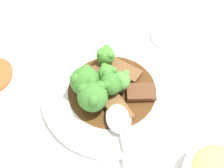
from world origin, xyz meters
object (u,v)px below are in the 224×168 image
(broccoli_floret_1, at_px, (107,73))
(broccoli_floret_5, at_px, (121,79))
(serving_spoon, at_px, (120,127))
(beef_strip_0, at_px, (115,106))
(sauce_dish, at_px, (168,35))
(beef_strip_3, at_px, (123,70))
(broccoli_floret_0, at_px, (85,81))
(broccoli_floret_2, at_px, (93,96))
(beef_strip_1, at_px, (94,74))
(beef_strip_2, at_px, (141,93))
(broccoli_floret_4, at_px, (110,83))
(main_plate, at_px, (112,92))
(broccoli_floret_3, at_px, (106,55))

(broccoli_floret_1, xyz_separation_m, broccoli_floret_5, (-0.01, -0.03, 0.00))
(serving_spoon, bearing_deg, beef_strip_0, 21.55)
(serving_spoon, xyz_separation_m, sauce_dish, (0.25, -0.06, -0.02))
(beef_strip_3, bearing_deg, broccoli_floret_0, 134.80)
(serving_spoon, bearing_deg, sauce_dish, -14.12)
(broccoli_floret_1, bearing_deg, broccoli_floret_0, 127.87)
(beef_strip_0, height_order, broccoli_floret_2, broccoli_floret_2)
(beef_strip_1, relative_size, sauce_dish, 0.95)
(beef_strip_3, bearing_deg, beef_strip_1, 113.71)
(broccoli_floret_5, bearing_deg, broccoli_floret_1, 69.94)
(beef_strip_3, height_order, sauce_dish, beef_strip_3)
(beef_strip_2, relative_size, beef_strip_3, 0.78)
(beef_strip_1, relative_size, broccoli_floret_4, 1.41)
(beef_strip_0, bearing_deg, main_plate, 18.87)
(broccoli_floret_0, bearing_deg, broccoli_floret_3, -18.88)
(broccoli_floret_0, distance_m, serving_spoon, 0.10)
(beef_strip_0, distance_m, broccoli_floret_5, 0.05)
(beef_strip_2, bearing_deg, broccoli_floret_4, 99.56)
(broccoli_floret_3, bearing_deg, broccoli_floret_4, -162.30)
(main_plate, relative_size, broccoli_floret_4, 5.24)
(broccoli_floret_0, bearing_deg, main_plate, -73.83)
(broccoli_floret_3, height_order, broccoli_floret_5, broccoli_floret_5)
(broccoli_floret_3, bearing_deg, broccoli_floret_5, -143.02)
(main_plate, distance_m, broccoli_floret_5, 0.04)
(beef_strip_1, relative_size, beef_strip_3, 0.94)
(broccoli_floret_3, bearing_deg, serving_spoon, -158.80)
(broccoli_floret_4, relative_size, sauce_dish, 0.67)
(broccoli_floret_3, distance_m, broccoli_floret_4, 0.07)
(broccoli_floret_0, bearing_deg, beef_strip_0, -113.01)
(beef_strip_1, bearing_deg, main_plate, -119.27)
(beef_strip_3, distance_m, broccoli_floret_0, 0.09)
(beef_strip_2, xyz_separation_m, broccoli_floret_1, (0.01, 0.07, 0.02))
(main_plate, height_order, beef_strip_1, beef_strip_1)
(beef_strip_3, bearing_deg, sauce_dish, -32.13)
(broccoli_floret_3, bearing_deg, broccoli_floret_1, -165.35)
(broccoli_floret_3, relative_size, serving_spoon, 0.21)
(broccoli_floret_1, height_order, serving_spoon, broccoli_floret_1)
(beef_strip_3, distance_m, broccoli_floret_2, 0.10)
(beef_strip_2, bearing_deg, beef_strip_0, 132.07)
(beef_strip_2, relative_size, broccoli_floret_4, 1.16)
(broccoli_floret_0, relative_size, sauce_dish, 0.74)
(broccoli_floret_4, relative_size, broccoli_floret_5, 1.10)
(beef_strip_2, distance_m, broccoli_floret_0, 0.10)
(beef_strip_0, xyz_separation_m, serving_spoon, (-0.04, -0.02, 0.00))
(beef_strip_1, height_order, broccoli_floret_2, broccoli_floret_2)
(broccoli_floret_2, bearing_deg, broccoli_floret_1, -13.35)
(beef_strip_3, bearing_deg, broccoli_floret_2, 156.59)
(beef_strip_3, bearing_deg, beef_strip_2, -138.87)
(broccoli_floret_3, bearing_deg, broccoli_floret_0, 161.12)
(beef_strip_1, distance_m, serving_spoon, 0.12)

